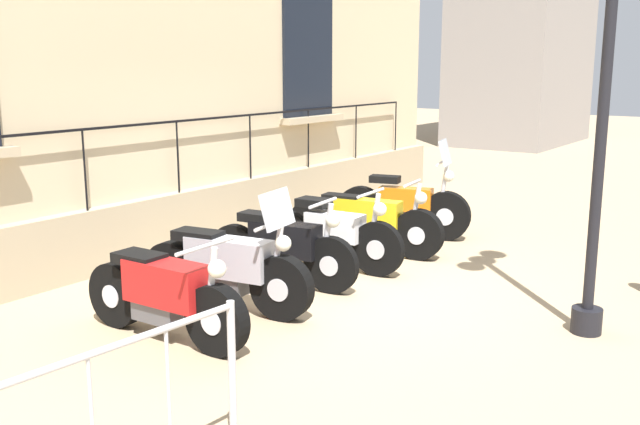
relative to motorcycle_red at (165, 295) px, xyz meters
name	(u,v)px	position (x,y,z in m)	size (l,w,h in m)	color
ground_plane	(334,283)	(0.29, 2.30, -0.42)	(60.00, 60.00, 0.00)	tan
building_facade	(150,17)	(-2.59, 2.30, 2.63)	(0.82, 13.76, 6.33)	#C6B28E
motorcycle_red	(165,295)	(0.00, 0.00, 0.00)	(1.89, 0.70, 0.97)	black
motorcycle_silver	(227,269)	(-0.09, 0.92, 0.02)	(1.95, 0.64, 1.28)	black
motorcycle_black	(283,248)	(-0.15, 1.91, 0.01)	(1.89, 0.59, 1.01)	black
motorcycle_white	(332,235)	(-0.07, 2.79, 0.00)	(1.92, 0.65, 1.00)	black
motorcycle_yellow	(365,222)	(-0.15, 3.65, -0.01)	(2.18, 0.60, 1.00)	black
motorcycle_orange	(404,207)	(-0.16, 4.75, 0.02)	(1.93, 0.73, 1.43)	black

